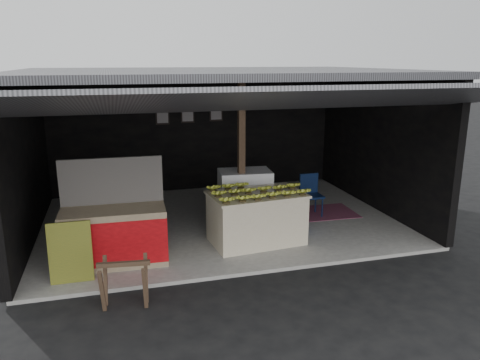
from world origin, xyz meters
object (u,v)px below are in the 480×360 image
object	(u,v)px
white_crate	(245,198)
water_barrel	(299,217)
banana_table	(256,218)
sawhorse	(124,279)
neighbor_stall	(115,233)
plastic_chair	(310,191)

from	to	relation	value
white_crate	water_barrel	distance (m)	1.10
banana_table	white_crate	xyz separation A→B (m)	(0.05, 0.91, 0.09)
white_crate	sawhorse	world-z (taller)	white_crate
neighbor_stall	plastic_chair	world-z (taller)	neighbor_stall
banana_table	neighbor_stall	world-z (taller)	neighbor_stall
banana_table	water_barrel	distance (m)	1.06
banana_table	plastic_chair	bearing A→B (deg)	31.41
sawhorse	water_barrel	size ratio (longest dim) A/B	1.42
neighbor_stall	plastic_chair	xyz separation A→B (m)	(3.95, 1.39, 0.01)
water_barrel	plastic_chair	size ratio (longest dim) A/B	0.56
sawhorse	plastic_chair	bearing A→B (deg)	42.48
white_crate	plastic_chair	world-z (taller)	white_crate
white_crate	neighbor_stall	world-z (taller)	neighbor_stall
white_crate	water_barrel	xyz separation A→B (m)	(0.92, -0.53, -0.30)
white_crate	sawhorse	bearing A→B (deg)	-128.49
neighbor_stall	sawhorse	distance (m)	1.37
sawhorse	water_barrel	bearing A→B (deg)	38.03
water_barrel	sawhorse	bearing A→B (deg)	-148.92
banana_table	sawhorse	world-z (taller)	banana_table
banana_table	water_barrel	xyz separation A→B (m)	(0.97, 0.38, -0.21)
white_crate	sawhorse	size ratio (longest dim) A/B	1.58
banana_table	water_barrel	bearing A→B (deg)	15.99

